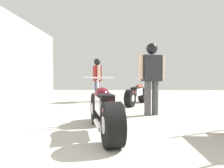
# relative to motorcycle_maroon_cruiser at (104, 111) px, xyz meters

# --- Properties ---
(ground_plane) EXTENTS (18.77, 18.77, 0.00)m
(ground_plane) POSITION_rel_motorcycle_maroon_cruiser_xyz_m (0.45, 1.21, -0.39)
(ground_plane) COLOR #A8A399
(motorcycle_maroon_cruiser) EXTENTS (0.79, 2.04, 0.95)m
(motorcycle_maroon_cruiser) POSITION_rel_motorcycle_maroon_cruiser_xyz_m (0.00, 0.00, 0.00)
(motorcycle_maroon_cruiser) COLOR black
(motorcycle_maroon_cruiser) RESTS_ON ground_plane
(motorcycle_black_naked) EXTENTS (0.97, 1.69, 0.83)m
(motorcycle_black_naked) POSITION_rel_motorcycle_maroon_cruiser_xyz_m (0.89, 3.51, -0.04)
(motorcycle_black_naked) COLOR black
(motorcycle_black_naked) RESTS_ON ground_plane
(mechanic_in_blue) EXTENTS (0.36, 0.64, 1.63)m
(mechanic_in_blue) POSITION_rel_motorcycle_maroon_cruiser_xyz_m (-0.53, 4.38, 0.59)
(mechanic_in_blue) COLOR #384766
(mechanic_in_blue) RESTS_ON ground_plane
(mechanic_with_helmet) EXTENTS (0.69, 0.39, 1.78)m
(mechanic_with_helmet) POSITION_rel_motorcycle_maroon_cruiser_xyz_m (1.07, 1.67, 0.68)
(mechanic_with_helmet) COLOR #4C4C4C
(mechanic_with_helmet) RESTS_ON ground_plane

